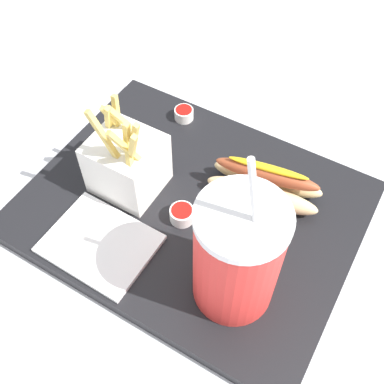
{
  "coord_description": "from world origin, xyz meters",
  "views": [
    {
      "loc": [
        0.19,
        -0.33,
        0.56
      ],
      "look_at": [
        0.0,
        0.0,
        0.05
      ],
      "focal_mm": 43.8,
      "sensor_mm": 36.0,
      "label": 1
    }
  ],
  "objects_px": {
    "fries_basket": "(127,163)",
    "ketchup_cup_2": "(183,215)",
    "ketchup_cup_1": "(184,113)",
    "napkin_stack": "(100,244)",
    "hot_dog_1": "(265,184)",
    "soda_cup": "(237,256)"
  },
  "relations": [
    {
      "from": "soda_cup",
      "to": "napkin_stack",
      "type": "distance_m",
      "value": 0.2
    },
    {
      "from": "soda_cup",
      "to": "fries_basket",
      "type": "height_order",
      "value": "soda_cup"
    },
    {
      "from": "soda_cup",
      "to": "ketchup_cup_1",
      "type": "distance_m",
      "value": 0.32
    },
    {
      "from": "fries_basket",
      "to": "soda_cup",
      "type": "bearing_deg",
      "value": -19.34
    },
    {
      "from": "fries_basket",
      "to": "hot_dog_1",
      "type": "xyz_separation_m",
      "value": [
        0.17,
        0.08,
        -0.02
      ]
    },
    {
      "from": "soda_cup",
      "to": "hot_dog_1",
      "type": "relative_size",
      "value": 1.49
    },
    {
      "from": "ketchup_cup_1",
      "to": "napkin_stack",
      "type": "bearing_deg",
      "value": -83.99
    },
    {
      "from": "ketchup_cup_1",
      "to": "ketchup_cup_2",
      "type": "xyz_separation_m",
      "value": [
        0.1,
        -0.17,
        0.0
      ]
    },
    {
      "from": "fries_basket",
      "to": "napkin_stack",
      "type": "bearing_deg",
      "value": -76.77
    },
    {
      "from": "fries_basket",
      "to": "ketchup_cup_1",
      "type": "relative_size",
      "value": 5.15
    },
    {
      "from": "ketchup_cup_2",
      "to": "hot_dog_1",
      "type": "bearing_deg",
      "value": 51.02
    },
    {
      "from": "hot_dog_1",
      "to": "napkin_stack",
      "type": "height_order",
      "value": "hot_dog_1"
    },
    {
      "from": "soda_cup",
      "to": "fries_basket",
      "type": "bearing_deg",
      "value": 160.66
    },
    {
      "from": "soda_cup",
      "to": "ketchup_cup_2",
      "type": "height_order",
      "value": "soda_cup"
    },
    {
      "from": "napkin_stack",
      "to": "ketchup_cup_2",
      "type": "bearing_deg",
      "value": 50.87
    },
    {
      "from": "hot_dog_1",
      "to": "napkin_stack",
      "type": "distance_m",
      "value": 0.24
    },
    {
      "from": "soda_cup",
      "to": "napkin_stack",
      "type": "bearing_deg",
      "value": -169.6
    },
    {
      "from": "fries_basket",
      "to": "ketchup_cup_1",
      "type": "distance_m",
      "value": 0.16
    },
    {
      "from": "hot_dog_1",
      "to": "ketchup_cup_1",
      "type": "bearing_deg",
      "value": 157.0
    },
    {
      "from": "fries_basket",
      "to": "ketchup_cup_2",
      "type": "height_order",
      "value": "fries_basket"
    },
    {
      "from": "ketchup_cup_2",
      "to": "napkin_stack",
      "type": "xyz_separation_m",
      "value": [
        -0.07,
        -0.09,
        -0.01
      ]
    },
    {
      "from": "hot_dog_1",
      "to": "ketchup_cup_1",
      "type": "height_order",
      "value": "hot_dog_1"
    }
  ]
}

